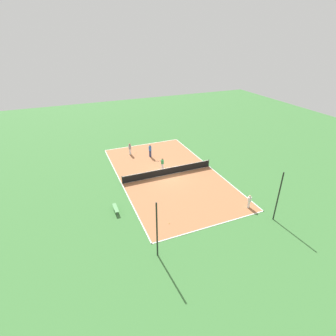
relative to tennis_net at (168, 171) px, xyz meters
The scene contains 14 objects.
ground_plane 0.51m from the tennis_net, ahead, with size 80.00×80.00×0.00m, color #3D7538.
court_surface 0.50m from the tennis_net, ahead, with size 11.36×20.32×0.02m.
tennis_net is the anchor object (origin of this frame).
bench 8.75m from the tennis_net, 32.98° to the left, with size 0.36×1.51×0.45m.
player_near_blue 5.64m from the tennis_net, 87.12° to the right, with size 0.41×0.41×1.81m.
player_far_white 10.21m from the tennis_net, 117.23° to the left, with size 0.51×0.51×1.37m.
player_far_green 1.63m from the tennis_net, 86.60° to the right, with size 0.98×0.53×1.46m.
player_baseline_gray 7.81m from the tennis_net, 70.40° to the right, with size 0.50×0.50×1.65m.
tennis_ball_near_net 2.13m from the tennis_net, 161.02° to the right, with size 0.07×0.07×0.07m, color #CCE033.
tennis_ball_left_sideline 1.90m from the tennis_net, 122.16° to the left, with size 0.07×0.07×0.07m, color #CCE033.
tennis_ball_far_baseline 9.05m from the tennis_net, 68.11° to the left, with size 0.07×0.07×0.07m, color #CCE033.
tennis_ball_right_alley 7.86m from the tennis_net, 77.38° to the right, with size 0.07×0.07×0.07m, color #CCE033.
fence_post_back_left 12.86m from the tennis_net, 116.19° to the left, with size 0.12×0.12×4.86m.
fence_post_back_right 12.86m from the tennis_net, 63.81° to the left, with size 0.12×0.12×4.86m.
Camera 1 is at (10.51, 25.25, 15.15)m, focal length 28.00 mm.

